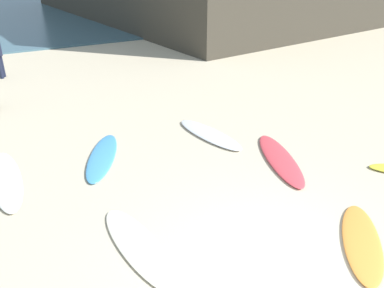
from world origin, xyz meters
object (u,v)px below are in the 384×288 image
object	(u,v)px
surfboard_0	(140,246)
surfboard_6	(102,157)
surfboard_3	(6,179)
surfboard_4	(210,134)
surfboard_5	(280,159)
surfboard_1	(362,242)

from	to	relation	value
surfboard_0	surfboard_6	size ratio (longest dim) A/B	0.99
surfboard_3	surfboard_0	bearing A→B (deg)	118.20
surfboard_4	surfboard_5	xyz separation A→B (m)	(0.71, -1.81, -0.00)
surfboard_3	surfboard_6	xyz separation A→B (m)	(1.96, 0.03, -0.00)
surfboard_4	surfboard_3	bearing A→B (deg)	-10.79
surfboard_5	surfboard_6	bearing A→B (deg)	-9.40
surfboard_3	surfboard_5	world-z (taller)	same
surfboard_5	surfboard_3	bearing A→B (deg)	0.81
surfboard_3	surfboard_4	size ratio (longest dim) A/B	1.16
surfboard_5	surfboard_6	distance (m)	3.90
surfboard_1	surfboard_4	distance (m)	4.52
surfboard_6	surfboard_1	bearing A→B (deg)	-32.87
surfboard_1	surfboard_4	bearing A→B (deg)	-45.91
surfboard_5	surfboard_1	bearing A→B (deg)	97.85
surfboard_3	surfboard_4	distance (m)	4.63
surfboard_1	surfboard_4	xyz separation A→B (m)	(-0.10, 4.52, 0.01)
surfboard_3	surfboard_4	bearing A→B (deg)	179.25
surfboard_4	surfboard_5	world-z (taller)	surfboard_4
surfboard_4	surfboard_5	bearing A→B (deg)	101.83
surfboard_1	surfboard_6	size ratio (longest dim) A/B	0.88
surfboard_3	surfboard_6	bearing A→B (deg)	-178.65
surfboard_0	surfboard_4	size ratio (longest dim) A/B	1.01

